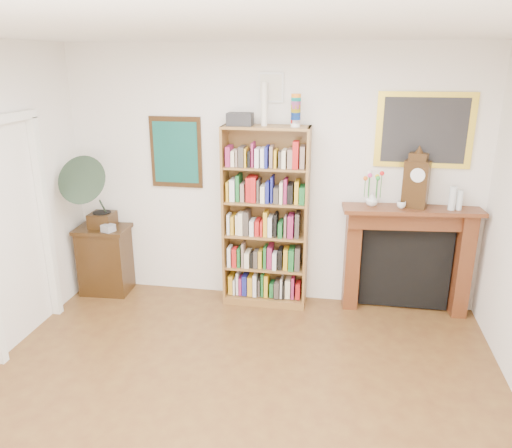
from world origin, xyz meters
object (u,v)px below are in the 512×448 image
(fireplace, at_px, (407,250))
(mantel_clock, at_px, (416,182))
(flower_vase, at_px, (372,199))
(cd_stack, at_px, (108,228))
(bottle_left, at_px, (452,198))
(bookshelf, at_px, (266,208))
(side_cabinet, at_px, (105,260))
(gramophone, at_px, (93,188))
(teacup, at_px, (401,205))
(bottle_right, at_px, (460,200))

(fireplace, xyz_separation_m, mantel_clock, (0.01, -0.05, 0.76))
(mantel_clock, distance_m, flower_vase, 0.47)
(fireplace, xyz_separation_m, cd_stack, (-3.26, -0.25, 0.14))
(bottle_left, bearing_deg, flower_vase, 179.01)
(flower_vase, height_order, bottle_left, bottle_left)
(bookshelf, distance_m, side_cabinet, 2.01)
(bottle_left, bearing_deg, gramophone, -177.39)
(bookshelf, relative_size, bottle_left, 9.50)
(fireplace, xyz_separation_m, flower_vase, (-0.41, -0.05, 0.55))
(mantel_clock, relative_size, bottle_left, 2.33)
(teacup, relative_size, bottle_left, 0.38)
(bookshelf, distance_m, fireplace, 1.57)
(cd_stack, xyz_separation_m, teacup, (3.15, 0.15, 0.38))
(gramophone, xyz_separation_m, bottle_right, (3.85, 0.19, -0.00))
(fireplace, height_order, teacup, teacup)
(cd_stack, relative_size, bottle_left, 0.50)
(teacup, xyz_separation_m, bottle_right, (0.56, 0.04, 0.06))
(side_cabinet, relative_size, gramophone, 0.92)
(side_cabinet, bearing_deg, fireplace, -0.94)
(side_cabinet, distance_m, gramophone, 0.89)
(side_cabinet, bearing_deg, gramophone, -95.94)
(mantel_clock, xyz_separation_m, teacup, (-0.13, -0.05, -0.23))
(bookshelf, relative_size, flower_vase, 16.79)
(fireplace, bearing_deg, side_cabinet, 176.95)
(teacup, bearing_deg, bookshelf, 179.42)
(gramophone, bearing_deg, bottle_right, 1.61)
(side_cabinet, xyz_separation_m, teacup, (3.28, 0.03, 0.82))
(teacup, bearing_deg, cd_stack, -177.20)
(side_cabinet, relative_size, bottle_right, 3.99)
(bookshelf, xyz_separation_m, bottle_right, (1.96, 0.03, 0.18))
(bookshelf, height_order, teacup, bookshelf)
(cd_stack, xyz_separation_m, mantel_clock, (3.27, 0.20, 0.62))
(teacup, bearing_deg, flower_vase, 172.01)
(flower_vase, bearing_deg, bottle_left, -0.99)
(mantel_clock, bearing_deg, bottle_left, 16.97)
(fireplace, distance_m, gramophone, 3.46)
(side_cabinet, distance_m, cd_stack, 0.47)
(flower_vase, height_order, bottle_right, bottle_right)
(gramophone, relative_size, teacup, 9.59)
(flower_vase, bearing_deg, fireplace, 7.41)
(teacup, bearing_deg, bottle_left, 3.21)
(fireplace, bearing_deg, bottle_left, -15.36)
(side_cabinet, bearing_deg, mantel_clock, -1.72)
(bookshelf, bearing_deg, bottle_left, 0.61)
(side_cabinet, xyz_separation_m, cd_stack, (0.14, -0.12, 0.44))
(gramophone, distance_m, mantel_clock, 3.42)
(side_cabinet, bearing_deg, cd_stack, -44.41)
(side_cabinet, bearing_deg, bookshelf, -1.63)
(teacup, relative_size, bottle_right, 0.45)
(fireplace, relative_size, bottle_right, 7.13)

